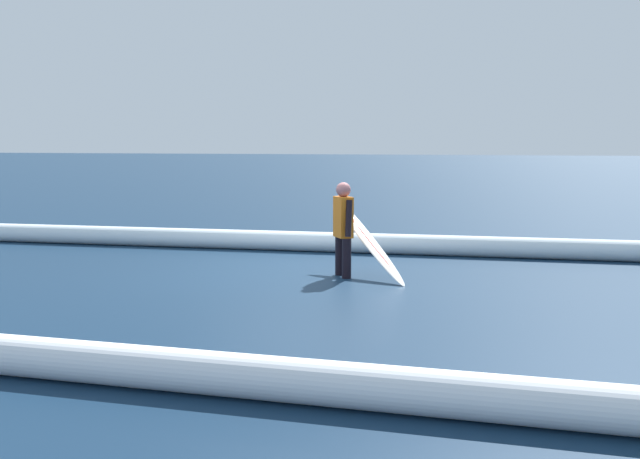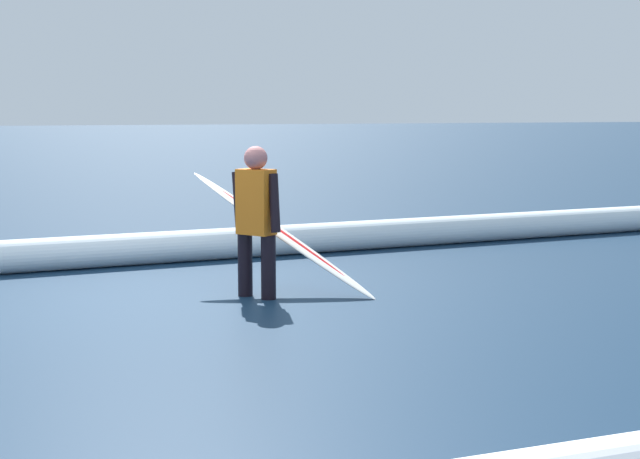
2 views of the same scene
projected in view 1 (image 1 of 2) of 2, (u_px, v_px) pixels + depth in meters
ground_plane at (293, 269)px, 11.18m from camera, size 194.10×194.10×0.00m
surfer at (343, 225)px, 10.49m from camera, size 0.36×0.54×1.43m
surfboard at (367, 238)px, 10.65m from camera, size 1.56×1.64×1.17m
wave_crest_foreground at (331, 242)px, 12.93m from camera, size 17.50×1.26×0.37m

